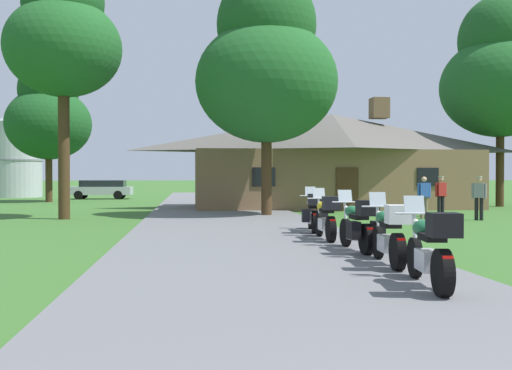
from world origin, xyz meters
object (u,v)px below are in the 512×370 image
Objects in this scene: motorcycle_green_nearest_to_camera at (431,249)px; bystander_red_shirt_beside_signpost at (441,194)px; bystander_gray_shirt_near_lodge at (479,195)px; metal_silo_distant at (18,154)px; motorcycle_white_farthest_in_row at (313,213)px; tree_left_far at (49,114)px; motorcycle_yellow_fourth_in_row at (326,218)px; tree_left_near at (63,35)px; motorcycle_green_third_in_row at (359,226)px; bystander_blue_shirt_by_tree at (424,195)px; parked_silver_suv_far_left at (101,189)px; motorcycle_green_second_in_row at (389,234)px; tree_right_of_lodge at (500,73)px; tree_by_lodge_front at (266,65)px.

bystander_red_shirt_beside_signpost is at bearing 72.81° from motorcycle_green_nearest_to_camera.
bystander_gray_shirt_near_lodge is 0.24× the size of metal_silo_distant.
motorcycle_white_farthest_in_row is 26.68m from tree_left_far.
tree_left_far reaches higher than bystander_red_shirt_beside_signpost.
tree_left_near is (-8.33, 8.94, 6.57)m from motorcycle_yellow_fourth_in_row.
motorcycle_white_farthest_in_row is 1.23× the size of bystander_red_shirt_beside_signpost.
motorcycle_yellow_fourth_in_row is at bearing -142.67° from bystander_red_shirt_beside_signpost.
motorcycle_white_farthest_in_row is 9.43m from bystander_red_shirt_beside_signpost.
motorcycle_green_third_in_row is 11.38m from bystander_blue_shirt_by_tree.
motorcycle_green_third_in_row is at bearing -160.33° from parked_silver_suv_far_left.
motorcycle_green_third_in_row is at bearing -84.88° from motorcycle_yellow_fourth_in_row.
bystander_gray_shirt_near_lodge reaches higher than bystander_blue_shirt_by_tree.
motorcycle_white_farthest_in_row is 1.25× the size of bystander_blue_shirt_by_tree.
tree_left_far reaches higher than motorcycle_green_second_in_row.
tree_right_of_lodge is at bearing 66.17° from motorcycle_green_nearest_to_camera.
motorcycle_yellow_fourth_in_row is 11.27m from tree_by_lodge_front.
tree_left_near is 27.61m from metal_silo_distant.
tree_right_of_lodge is at bearing 33.79° from bystander_red_shirt_beside_signpost.
metal_silo_distant reaches higher than bystander_red_shirt_beside_signpost.
motorcycle_yellow_fourth_in_row is 0.18× the size of tree_right_of_lodge.
motorcycle_yellow_fourth_in_row is (-0.15, 2.38, 0.01)m from motorcycle_green_third_in_row.
metal_silo_distant is (-17.41, 41.19, 2.89)m from motorcycle_green_nearest_to_camera.
bystander_red_shirt_beside_signpost reaches higher than motorcycle_green_nearest_to_camera.
tree_left_far reaches higher than motorcycle_green_nearest_to_camera.
bystander_blue_shirt_by_tree reaches higher than motorcycle_yellow_fourth_in_row.
motorcycle_green_nearest_to_camera is 1.00× the size of motorcycle_green_third_in_row.
bystander_gray_shirt_near_lodge is (7.52, 12.99, 0.33)m from motorcycle_green_nearest_to_camera.
tree_right_of_lodge is (13.97, 6.37, 1.11)m from tree_by_lodge_front.
motorcycle_yellow_fourth_in_row is at bearing -88.60° from tree_by_lodge_front.
bystander_blue_shirt_by_tree is at bearing 50.91° from motorcycle_white_farthest_in_row.
tree_by_lodge_front is (-5.98, 2.19, 5.40)m from bystander_blue_shirt_by_tree.
motorcycle_white_farthest_in_row is (0.14, 8.54, -0.01)m from motorcycle_green_nearest_to_camera.
tree_by_lodge_front is at bearing -50.80° from tree_left_far.
motorcycle_green_second_in_row is at bearing 63.94° from bystander_blue_shirt_by_tree.
motorcycle_green_second_in_row and motorcycle_yellow_fourth_in_row have the same top height.
bystander_red_shirt_beside_signpost is 9.03m from tree_by_lodge_front.
parked_silver_suv_far_left is at bearing 115.90° from tree_by_lodge_front.
bystander_red_shirt_beside_signpost is 16.49m from tree_left_near.
tree_by_lodge_front is at bearing 5.45° from tree_left_near.
bystander_blue_shirt_by_tree is at bearing -133.01° from tree_right_of_lodge.
tree_left_far reaches higher than parked_silver_suv_far_left.
bystander_blue_shirt_by_tree reaches higher than parked_silver_suv_far_left.
tree_right_of_lodge reaches higher than motorcycle_green_nearest_to_camera.
motorcycle_white_farthest_in_row is 0.45× the size of parked_silver_suv_far_left.
motorcycle_green_nearest_to_camera is 1.23× the size of bystander_gray_shirt_near_lodge.
bystander_red_shirt_beside_signpost is (6.78, 11.01, 0.34)m from motorcycle_green_third_in_row.
motorcycle_green_third_in_row is 0.45× the size of parked_silver_suv_far_left.
tree_left_near is (-22.06, -7.15, -0.25)m from tree_right_of_lodge.
motorcycle_green_third_in_row is at bearing -92.81° from bystander_gray_shirt_near_lodge.
tree_by_lodge_front reaches higher than motorcycle_green_second_in_row.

